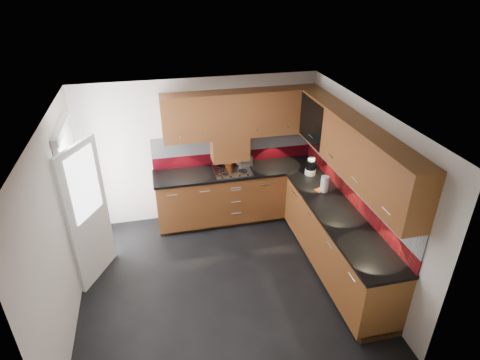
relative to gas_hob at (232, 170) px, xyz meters
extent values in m
cube|color=black|center=(-0.45, -1.47, -0.97)|extent=(4.00, 3.80, 0.02)
cube|color=white|center=(-0.45, -1.47, 1.49)|extent=(4.00, 3.80, 0.10)
cube|color=beige|center=(-0.45, 0.37, 0.24)|extent=(4.00, 0.08, 2.64)
cube|color=beige|center=(-0.45, -3.31, 0.24)|extent=(4.00, 0.08, 2.64)
cube|color=beige|center=(-2.39, -1.47, 0.24)|extent=(0.08, 3.80, 2.64)
cube|color=beige|center=(1.49, -1.47, 0.24)|extent=(0.08, 3.80, 2.64)
cube|color=#5C3014|center=(0.10, 0.03, -0.48)|extent=(2.70, 0.60, 0.95)
cube|color=brown|center=(1.15, -1.57, -0.48)|extent=(0.60, 2.60, 0.95)
cube|color=#3C2511|center=(0.10, 0.06, -0.91)|extent=(2.70, 0.54, 0.10)
cube|color=#3C2511|center=(1.18, -1.57, -0.91)|extent=(0.54, 2.60, 0.10)
cube|color=black|center=(0.09, 0.02, -0.04)|extent=(2.72, 0.62, 0.04)
cube|color=black|center=(1.14, -1.59, -0.04)|extent=(0.62, 2.60, 0.04)
cube|color=maroon|center=(0.10, 0.32, 0.08)|extent=(2.70, 0.02, 0.20)
cube|color=#B4B7BD|center=(0.10, 0.32, 0.35)|extent=(2.70, 0.02, 0.34)
cube|color=maroon|center=(1.44, -1.27, 0.08)|extent=(0.02, 3.20, 0.20)
cube|color=#B4B7BD|center=(1.44, -1.27, 0.35)|extent=(0.02, 3.20, 0.34)
cube|color=#5C3014|center=(0.20, 0.17, 0.88)|extent=(2.50, 0.33, 0.72)
cube|color=brown|center=(1.28, -1.43, 0.88)|extent=(0.33, 2.87, 0.72)
cube|color=silver|center=(0.05, -0.01, 0.67)|extent=(1.80, 0.01, 0.16)
cube|color=silver|center=(1.11, -1.47, 0.67)|extent=(0.01, 2.00, 0.16)
cube|color=#5C3014|center=(0.00, 0.17, 0.32)|extent=(0.60, 0.33, 0.40)
cube|color=black|center=(1.11, -0.40, 0.88)|extent=(0.01, 0.80, 0.66)
cube|color=#FFD18C|center=(1.42, -0.40, 0.88)|extent=(0.01, 0.76, 0.64)
cube|color=black|center=(1.28, -0.40, 0.90)|extent=(0.29, 0.76, 0.01)
cylinder|color=black|center=(1.28, -0.65, 1.00)|extent=(0.07, 0.07, 0.16)
cylinder|color=black|center=(1.28, -0.50, 1.00)|extent=(0.07, 0.07, 0.16)
cylinder|color=white|center=(1.28, -0.35, 1.00)|extent=(0.07, 0.07, 0.16)
cylinder|color=black|center=(1.28, -0.20, 1.00)|extent=(0.07, 0.07, 0.16)
cube|color=white|center=(-2.31, -0.57, 0.06)|extent=(0.06, 0.95, 2.04)
cube|color=white|center=(-2.13, -0.92, 0.04)|extent=(0.42, 0.73, 1.98)
cube|color=white|center=(-2.10, -0.92, 0.49)|extent=(0.28, 0.50, 0.90)
cube|color=silver|center=(0.00, 0.01, -0.01)|extent=(0.59, 0.51, 0.02)
torus|color=black|center=(-0.15, -0.11, 0.02)|extent=(0.13, 0.13, 0.02)
torus|color=black|center=(0.15, -0.11, 0.02)|extent=(0.13, 0.13, 0.02)
torus|color=black|center=(-0.15, 0.13, 0.02)|extent=(0.13, 0.13, 0.02)
torus|color=black|center=(0.15, 0.13, 0.02)|extent=(0.13, 0.13, 0.02)
cube|color=black|center=(0.00, -0.23, 0.00)|extent=(0.45, 0.04, 0.02)
cylinder|color=#C35112|center=(0.00, 0.24, 0.07)|extent=(0.13, 0.13, 0.16)
cylinder|color=olive|center=(-0.01, 0.26, 0.27)|extent=(0.06, 0.03, 0.33)
cylinder|color=olive|center=(0.00, 0.26, 0.26)|extent=(0.06, 0.02, 0.30)
cylinder|color=olive|center=(-0.01, 0.26, 0.28)|extent=(0.06, 0.05, 0.35)
cylinder|color=olive|center=(0.01, 0.26, 0.25)|extent=(0.05, 0.04, 0.28)
cylinder|color=olive|center=(-0.02, 0.25, 0.26)|extent=(0.03, 0.06, 0.32)
cube|color=silver|center=(0.23, 0.13, 0.07)|extent=(0.28, 0.23, 0.17)
cube|color=black|center=(0.23, 0.13, 0.16)|extent=(0.18, 0.09, 0.01)
cube|color=black|center=(0.23, 0.17, 0.16)|extent=(0.18, 0.09, 0.01)
cylinder|color=white|center=(1.19, -0.39, 0.03)|extent=(0.17, 0.17, 0.09)
cylinder|color=black|center=(1.19, -0.39, 0.16)|extent=(0.16, 0.16, 0.15)
cylinder|color=white|center=(1.19, -0.39, 0.25)|extent=(0.11, 0.11, 0.04)
cylinder|color=white|center=(1.18, -0.94, 0.11)|extent=(0.12, 0.12, 0.24)
cube|color=#D55517|center=(1.13, -0.91, -0.01)|extent=(0.16, 0.15, 0.01)
camera|label=1|loc=(-1.17, -5.66, 2.96)|focal=30.00mm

